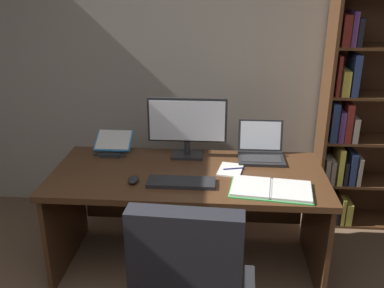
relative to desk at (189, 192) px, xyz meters
name	(u,v)px	position (x,y,z in m)	size (l,w,h in m)	color
wall_back	(201,44)	(0.03, 0.85, 0.88)	(4.86, 0.12, 2.83)	#A89E8E
desk	(189,192)	(0.00, 0.00, 0.00)	(1.79, 0.81, 0.72)	#4C2D19
bookshelf	(364,101)	(1.29, 0.62, 0.50)	(0.78, 0.32, 2.17)	#4C2D19
monitor	(187,127)	(-0.03, 0.20, 0.41)	(0.55, 0.16, 0.43)	#232326
laptop	(261,151)	(0.49, 0.20, 0.24)	(0.32, 0.29, 0.24)	#232326
keyboard	(181,182)	(-0.03, -0.25, 0.20)	(0.42, 0.15, 0.02)	#232326
computer_mouse	(133,180)	(-0.33, -0.25, 0.21)	(0.06, 0.10, 0.04)	#232326
reading_stand_with_book	(113,143)	(-0.58, 0.25, 0.25)	(0.27, 0.25, 0.13)	#232326
open_binder	(271,189)	(0.52, -0.30, 0.20)	(0.52, 0.34, 0.02)	green
notepad	(231,170)	(0.28, -0.03, 0.19)	(0.15, 0.21, 0.01)	silver
pen	(234,169)	(0.30, -0.03, 0.20)	(0.01, 0.01, 0.14)	navy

